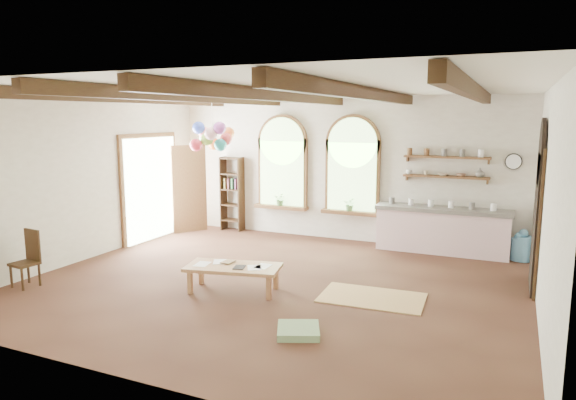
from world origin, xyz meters
The scene contains 27 objects.
floor centered at (0.00, 0.00, 0.00)m, with size 8.00×8.00×0.00m, color #523222.
ceiling_beams centered at (0.00, 0.00, 3.10)m, with size 6.20×6.80×0.18m, color #3B2A13, non-canonical shape.
window_left centered at (-1.40, 3.43, 1.63)m, with size 1.30×0.28×2.20m.
window_right centered at (0.30, 3.43, 1.63)m, with size 1.30×0.28×2.20m.
left_doorway centered at (-3.95, 1.80, 1.15)m, with size 0.10×1.90×2.50m, color brown.
right_doorway centered at (3.95, 1.50, 1.10)m, with size 0.10×1.30×2.40m, color black.
kitchen_counter centered at (2.30, 3.20, 0.48)m, with size 2.68×0.62×0.94m.
wall_shelf_lower centered at (2.30, 3.38, 1.55)m, with size 1.70×0.24×0.04m, color brown.
wall_shelf_upper centered at (2.30, 3.38, 1.95)m, with size 1.70×0.24×0.04m, color brown.
wall_clock centered at (3.55, 3.45, 1.90)m, with size 0.32×0.32×0.04m, color black.
bookshelf centered at (-2.70, 3.32, 0.90)m, with size 0.53×0.32×1.80m.
coffee_table centered at (-0.41, -0.61, 0.37)m, with size 1.60×0.99×0.42m.
side_chair centered at (-3.65, -1.78, 0.27)m, with size 0.41×0.41×0.93m.
floor_mat centered at (1.70, -0.02, 0.01)m, with size 1.57×0.97×0.02m, color tan.
floor_cushion centered at (1.17, -1.70, 0.05)m, with size 0.53×0.53×0.09m, color gray.
water_jug_a centered at (3.75, 3.20, 0.24)m, with size 0.29×0.29×0.56m.
water_jug_b centered at (3.82, 3.20, 0.27)m, with size 0.33×0.33×0.63m.
balloon_cluster centered at (-2.40, 2.01, 2.35)m, with size 0.90×0.90×1.16m.
table_book centered at (-0.66, -0.49, 0.44)m, with size 0.17×0.25×0.02m, color olive.
tablet centered at (-0.27, -0.67, 0.43)m, with size 0.17×0.24×0.01m, color black.
potted_plant_left centered at (-1.40, 3.32, 0.85)m, with size 0.27×0.23×0.30m, color #598C4C.
potted_plant_right centered at (0.30, 3.32, 0.85)m, with size 0.27×0.23×0.30m, color #598C4C.
shelf_cup_a centered at (1.55, 3.38, 1.62)m, with size 0.12×0.10×0.10m, color white.
shelf_cup_b centered at (1.90, 3.38, 1.62)m, with size 0.10×0.10×0.09m, color beige.
shelf_bowl_a centered at (2.25, 3.38, 1.60)m, with size 0.22×0.22×0.05m, color beige.
shelf_bowl_b centered at (2.60, 3.38, 1.60)m, with size 0.20×0.20×0.06m, color #8C664C.
shelf_vase centered at (2.95, 3.38, 1.67)m, with size 0.18×0.18×0.19m, color slate.
Camera 1 is at (3.58, -7.45, 2.76)m, focal length 32.00 mm.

